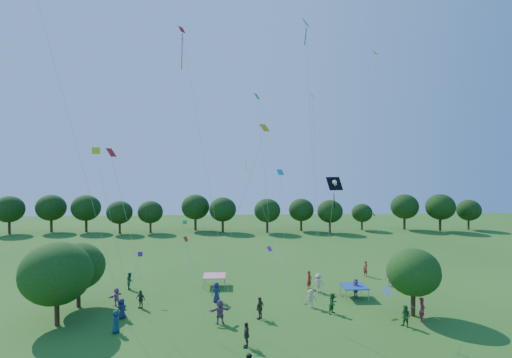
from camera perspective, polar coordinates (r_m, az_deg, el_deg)
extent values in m
cylinder|color=#422B19|center=(35.08, -26.55, -16.86)|extent=(0.35, 0.35, 1.71)
ellipsoid|color=#1D4814|center=(34.22, -26.64, -11.96)|extent=(5.25, 5.25, 4.73)
cylinder|color=#422B19|center=(38.49, -24.03, -15.20)|extent=(0.33, 0.33, 1.60)
ellipsoid|color=#1D4814|center=(37.79, -24.08, -11.30)|extent=(4.44, 4.44, 3.99)
cylinder|color=#422B19|center=(35.75, 21.52, -16.39)|extent=(0.36, 0.36, 1.76)
ellipsoid|color=#1D4814|center=(35.01, 21.57, -12.25)|extent=(4.20, 4.20, 3.78)
cylinder|color=#422B19|center=(82.78, -31.77, -5.94)|extent=(0.44, 0.44, 2.15)
ellipsoid|color=#173810|center=(82.41, -31.81, -3.68)|extent=(5.17, 5.17, 4.65)
cylinder|color=#422B19|center=(81.38, -27.20, -5.98)|extent=(0.45, 0.45, 2.17)
ellipsoid|color=#173810|center=(81.00, -27.23, -3.66)|extent=(5.22, 5.22, 4.70)
cylinder|color=#422B19|center=(78.72, -23.08, -6.19)|extent=(0.44, 0.44, 2.15)
ellipsoid|color=#173810|center=(78.33, -23.11, -3.82)|extent=(5.17, 5.17, 4.65)
cylinder|color=#422B19|center=(74.59, -18.89, -6.70)|extent=(0.38, 0.38, 1.87)
ellipsoid|color=#173810|center=(74.22, -18.91, -4.53)|extent=(4.48, 4.48, 4.03)
cylinder|color=#422B19|center=(73.95, -14.84, -6.74)|extent=(0.38, 0.38, 1.84)
ellipsoid|color=#173810|center=(73.58, -14.86, -4.58)|extent=(4.42, 4.42, 3.98)
cylinder|color=#422B19|center=(75.13, -8.65, -6.44)|extent=(0.44, 0.44, 2.14)
ellipsoid|color=#173810|center=(74.72, -8.66, -3.97)|extent=(5.14, 5.14, 4.63)
cylinder|color=#422B19|center=(72.68, -4.77, -6.76)|extent=(0.42, 0.42, 2.03)
ellipsoid|color=#173810|center=(72.28, -4.78, -4.35)|extent=(4.86, 4.86, 4.37)
cylinder|color=#422B19|center=(71.80, 1.62, -6.89)|extent=(0.40, 0.40, 1.96)
ellipsoid|color=#173810|center=(71.40, 1.62, -4.52)|extent=(4.71, 4.71, 4.24)
cylinder|color=#422B19|center=(74.11, 6.47, -6.64)|extent=(0.39, 0.39, 1.91)
ellipsoid|color=#173810|center=(73.73, 6.48, -4.40)|extent=(4.59, 4.59, 4.13)
cylinder|color=#422B19|center=(72.97, 10.51, -6.81)|extent=(0.39, 0.39, 1.89)
ellipsoid|color=#173810|center=(72.58, 10.52, -4.57)|extent=(4.54, 4.54, 4.08)
cylinder|color=#422B19|center=(77.21, 14.89, -6.47)|extent=(0.33, 0.33, 1.58)
ellipsoid|color=#173810|center=(76.90, 14.91, -4.70)|extent=(3.80, 3.80, 3.42)
cylinder|color=#422B19|center=(80.29, 20.44, -6.01)|extent=(0.44, 0.44, 2.13)
ellipsoid|color=#173810|center=(79.91, 20.47, -3.70)|extent=(5.12, 5.12, 4.61)
cylinder|color=#422B19|center=(81.04, 24.81, -5.97)|extent=(0.45, 0.45, 2.18)
ellipsoid|color=#173810|center=(80.66, 24.84, -3.64)|extent=(5.24, 5.24, 4.72)
cylinder|color=#422B19|center=(84.94, 28.08, -5.79)|extent=(0.37, 0.37, 1.81)
ellipsoid|color=#173810|center=(84.62, 28.11, -3.94)|extent=(4.35, 4.35, 3.91)
cube|color=#EA1B44|center=(41.06, -5.94, -13.59)|extent=(2.20, 2.20, 0.08)
cylinder|color=#999999|center=(40.30, -7.48, -14.63)|extent=(0.05, 0.05, 1.10)
cylinder|color=#999999|center=(40.20, -4.54, -14.66)|extent=(0.05, 0.05, 1.10)
cylinder|color=#999999|center=(42.21, -7.27, -13.86)|extent=(0.05, 0.05, 1.10)
cylinder|color=#999999|center=(42.12, -4.47, -13.88)|extent=(0.05, 0.05, 1.10)
cube|color=navy|center=(38.62, 13.83, -14.64)|extent=(2.20, 2.20, 0.08)
cylinder|color=#999999|center=(37.58, 12.77, -15.90)|extent=(0.05, 0.05, 1.10)
cylinder|color=#999999|center=(38.16, 15.77, -15.65)|extent=(0.05, 0.05, 1.10)
cylinder|color=#999999|center=(39.42, 11.95, -15.04)|extent=(0.05, 0.05, 1.10)
cylinder|color=#999999|center=(39.97, 14.81, -14.82)|extent=(0.05, 0.05, 1.10)
imported|color=navy|center=(32.08, -19.39, -18.65)|extent=(0.53, 0.85, 1.64)
imported|color=#A03B1D|center=(45.90, 15.37, -12.24)|extent=(0.62, 0.74, 1.68)
imported|color=#2B653B|center=(41.87, -17.56, -13.69)|extent=(0.66, 0.90, 1.64)
imported|color=#BBAC96|center=(35.58, 7.86, -16.53)|extent=(1.09, 0.68, 1.55)
imported|color=#403633|center=(32.84, 0.57, -17.94)|extent=(0.97, 1.11, 1.75)
imported|color=#854E78|center=(32.12, -5.18, -18.35)|extent=(1.79, 0.98, 1.82)
imported|color=navy|center=(36.71, -5.70, -15.77)|extent=(0.97, 0.90, 1.74)
imported|color=maroon|center=(34.83, 22.64, -16.82)|extent=(0.73, 0.82, 1.86)
imported|color=#285E28|center=(33.31, 20.58, -17.89)|extent=(0.79, 0.91, 1.62)
imported|color=beige|center=(39.49, 8.91, -14.46)|extent=(1.18, 0.53, 1.80)
imported|color=#37332C|center=(28.34, -1.38, -21.36)|extent=(0.60, 1.04, 1.67)
imported|color=#A761A6|center=(38.86, 14.00, -14.86)|extent=(0.92, 1.66, 1.69)
imported|color=#1B1E50|center=(34.62, -18.63, -17.13)|extent=(0.76, 0.88, 1.57)
imported|color=maroon|center=(40.37, 7.63, -14.09)|extent=(0.75, 0.79, 1.80)
imported|color=#295D27|center=(34.51, 10.95, -17.04)|extent=(0.92, 0.85, 1.67)
imported|color=tan|center=(42.99, 18.53, -13.23)|extent=(0.93, 1.22, 1.71)
imported|color=#403733|center=(36.45, -16.17, -16.15)|extent=(0.98, 0.76, 1.53)
imported|color=#A45FA0|center=(37.69, -19.31, -15.57)|extent=(1.14, 1.49, 1.53)
cube|color=black|center=(32.86, 11.14, -0.65)|extent=(1.37, 0.99, 1.05)
cube|color=black|center=(33.00, 11.11, -3.02)|extent=(0.18, 0.26, 1.18)
sphere|color=white|center=(32.80, 11.17, -0.48)|extent=(0.39, 0.39, 0.39)
cylinder|color=white|center=(32.81, 11.17, -0.97)|extent=(0.27, 0.54, 0.34)
cylinder|color=white|center=(32.81, 11.17, -0.97)|extent=(0.27, 0.54, 0.34)
cylinder|color=beige|center=(33.11, 10.22, -9.16)|extent=(1.14, 0.44, 8.77)
cube|color=red|center=(37.61, -10.56, 20.25)|extent=(0.62, 0.72, 0.56)
cube|color=red|center=(37.10, -10.53, 17.44)|extent=(0.21, 0.63, 2.94)
cylinder|color=beige|center=(32.33, -7.35, 2.65)|extent=(4.34, 6.38, 22.31)
cube|color=red|center=(29.11, -19.98, 3.58)|extent=(0.58, 0.78, 0.58)
cylinder|color=beige|center=(28.77, -17.32, -8.30)|extent=(2.88, 0.86, 11.35)
cube|color=#FF370D|center=(44.11, 16.47, -4.90)|extent=(0.47, 0.49, 0.32)
cylinder|color=beige|center=(43.83, 17.56, -8.73)|extent=(1.13, 1.96, 5.38)
cube|color=#FBB016|center=(45.41, 16.66, 16.90)|extent=(0.76, 0.75, 0.46)
cylinder|color=beige|center=(43.03, 17.34, 2.38)|extent=(0.62, 2.02, 22.26)
cube|color=green|center=(37.96, -10.13, -6.11)|extent=(0.46, 0.35, 0.31)
cylinder|color=beige|center=(37.18, -9.64, -10.67)|extent=(0.92, 2.54, 5.27)
cube|color=#1798E9|center=(26.23, 8.10, 11.71)|extent=(0.42, 0.55, 0.41)
cylinder|color=beige|center=(27.92, 8.83, -4.75)|extent=(1.52, 3.54, 15.01)
cube|color=purple|center=(38.33, 1.95, -9.93)|extent=(0.57, 0.58, 0.42)
cylinder|color=beige|center=(38.46, 3.37, -12.23)|extent=(1.83, 0.64, 2.65)
cube|color=silver|center=(46.11, -1.46, 2.32)|extent=(0.28, 0.45, 0.38)
cube|color=silver|center=(46.16, -1.46, 1.62)|extent=(0.13, 0.15, 0.59)
cylinder|color=beige|center=(41.95, 1.38, -5.32)|extent=(3.88, 9.24, 10.87)
cube|color=#0DA0C8|center=(39.87, 3.49, 0.98)|extent=(0.75, 0.64, 0.57)
cylinder|color=beige|center=(38.69, 3.94, -6.74)|extent=(0.26, 3.31, 9.79)
cube|color=red|center=(29.82, -10.00, -8.44)|extent=(0.33, 0.42, 0.35)
cylinder|color=beige|center=(29.82, -8.60, -13.91)|extent=(1.54, 1.17, 5.23)
cube|color=#F49D0C|center=(26.75, 1.23, 7.33)|extent=(0.73, 0.73, 0.50)
cylinder|color=beige|center=(27.46, -3.30, -6.96)|extent=(4.24, 1.16, 13.00)
cube|color=#CDD212|center=(37.34, -21.91, 3.78)|extent=(0.75, 0.54, 0.60)
cylinder|color=beige|center=(37.68, -19.98, -5.59)|extent=(2.25, 0.83, 11.75)
cube|color=#178132|center=(35.98, 0.14, 11.72)|extent=(0.59, 0.72, 0.53)
cylinder|color=beige|center=(34.66, 1.49, -2.10)|extent=(1.55, 1.91, 16.59)
cube|color=blue|center=(28.54, 7.11, 21.27)|extent=(0.56, 0.72, 0.52)
cube|color=blue|center=(28.30, 7.08, 19.48)|extent=(0.16, 0.23, 1.02)
cylinder|color=beige|center=(28.28, 8.21, 0.34)|extent=(1.65, 2.42, 19.94)
cube|color=#6A1685|center=(38.24, -16.21, -10.27)|extent=(0.46, 0.30, 0.38)
cylinder|color=beige|center=(38.64, -16.81, -12.33)|extent=(0.85, 0.05, 2.53)
cube|color=silver|center=(27.79, 18.25, -14.99)|extent=(0.66, 0.49, 0.53)
cube|color=silver|center=(28.09, 18.19, -16.58)|extent=(0.14, 0.21, 0.90)
cylinder|color=beige|center=(29.97, 21.71, -16.72)|extent=(4.55, 2.02, 2.47)
cylinder|color=beige|center=(32.28, -23.93, 3.13)|extent=(4.81, 2.74, 23.02)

